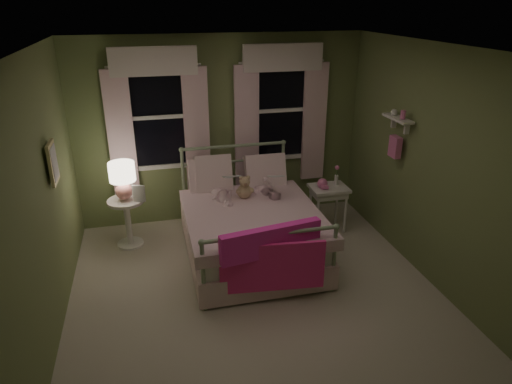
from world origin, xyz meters
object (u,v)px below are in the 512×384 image
object	(u,v)px
nightstand_left	(127,216)
nightstand_right	(329,194)
child_left	(220,173)
teddy_bear	(245,189)
table_lamp	(123,177)
bed	(249,228)
child_right	(263,173)

from	to	relation	value
nightstand_left	nightstand_right	distance (m)	2.69
child_left	teddy_bear	bearing A→B (deg)	145.95
child_left	table_lamp	size ratio (longest dim) A/B	1.65
child_left	nightstand_left	bearing A→B (deg)	-13.04
nightstand_right	teddy_bear	bearing A→B (deg)	-174.16
teddy_bear	nightstand_right	distance (m)	1.23
bed	child_right	world-z (taller)	child_right
child_right	table_lamp	world-z (taller)	child_right
nightstand_left	child_right	bearing A→B (deg)	-5.81
child_right	nightstand_left	xyz separation A→B (m)	(-1.76, 0.18, -0.51)
child_left	nightstand_left	size ratio (longest dim) A/B	1.23
child_left	teddy_bear	size ratio (longest dim) A/B	2.55
bed	child_left	xyz separation A→B (m)	(-0.27, 0.43, 0.59)
child_left	child_right	xyz separation A→B (m)	(0.56, 0.00, -0.05)
table_lamp	nightstand_left	bearing A→B (deg)	135.00
child_right	table_lamp	bearing A→B (deg)	-20.12
teddy_bear	table_lamp	world-z (taller)	table_lamp
teddy_bear	nightstand_right	size ratio (longest dim) A/B	0.49
bed	nightstand_right	size ratio (longest dim) A/B	3.18
child_right	teddy_bear	size ratio (longest dim) A/B	2.26
teddy_bear	table_lamp	distance (m)	1.53
child_right	nightstand_left	size ratio (longest dim) A/B	1.09
child_right	table_lamp	size ratio (longest dim) A/B	1.46
bed	child_left	distance (m)	0.78
table_lamp	nightstand_right	bearing A→B (deg)	-4.58
teddy_bear	nightstand_left	distance (m)	1.56
nightstand_left	nightstand_right	size ratio (longest dim) A/B	1.02
child_left	nightstand_right	xyz separation A→B (m)	(1.48, -0.04, -0.42)
bed	teddy_bear	distance (m)	0.50
child_left	child_right	world-z (taller)	child_left
nightstand_right	nightstand_left	bearing A→B (deg)	175.42
nightstand_left	table_lamp	world-z (taller)	table_lamp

